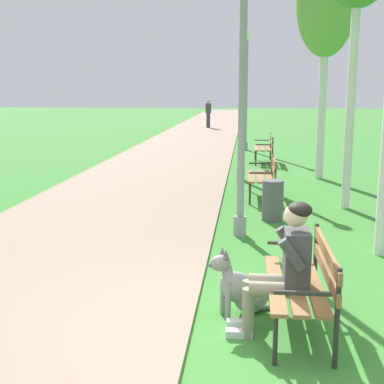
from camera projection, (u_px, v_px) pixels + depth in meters
name	position (u px, v px, depth m)	size (l,w,h in m)	color
ground_plane	(232.00, 348.00, 4.58)	(120.00, 120.00, 0.00)	#3D8433
paved_path	(202.00, 131.00, 28.24)	(3.89, 60.00, 0.04)	gray
park_bench_near	(305.00, 277.00, 4.83)	(0.55, 1.50, 0.85)	olive
park_bench_mid	(265.00, 174.00, 10.80)	(0.55, 1.50, 0.85)	olive
park_bench_far	(266.00, 146.00, 16.03)	(0.55, 1.50, 0.85)	olive
person_seated_on_near_bench	(284.00, 264.00, 4.69)	(0.74, 0.49, 1.25)	gray
dog_grey	(242.00, 289.00, 5.22)	(0.77, 0.48, 0.71)	gray
lamp_post_near	(242.00, 86.00, 7.68)	(0.24, 0.24, 4.39)	gray
lamp_post_mid	(242.00, 99.00, 12.68)	(0.24, 0.24, 3.86)	gray
lamp_post_far	(246.00, 90.00, 19.16)	(0.24, 0.24, 4.25)	gray
birch_tree_fourth	(327.00, 0.00, 12.48)	(1.48, 1.46, 5.79)	silver
litter_bin	(273.00, 201.00, 8.96)	(0.36, 0.36, 0.70)	#515156
pedestrian_distant	(208.00, 114.00, 30.34)	(0.32, 0.22, 1.65)	#383842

